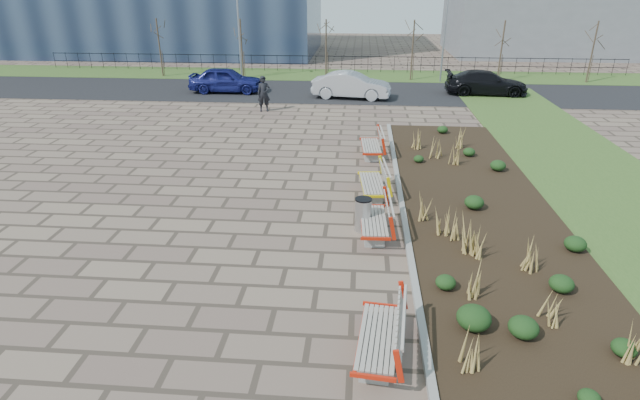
# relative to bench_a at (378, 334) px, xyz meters

# --- Properties ---
(ground) EXTENTS (120.00, 120.00, 0.00)m
(ground) POSITION_rel_bench_a_xyz_m (-3.00, 2.14, -0.50)
(ground) COLOR #715F4E
(ground) RESTS_ON ground
(planting_bed) EXTENTS (4.50, 18.00, 0.10)m
(planting_bed) POSITION_rel_bench_a_xyz_m (3.25, 7.14, -0.45)
(planting_bed) COLOR black
(planting_bed) RESTS_ON ground
(planting_curb) EXTENTS (0.16, 18.00, 0.15)m
(planting_curb) POSITION_rel_bench_a_xyz_m (0.92, 7.14, -0.42)
(planting_curb) COLOR gray
(planting_curb) RESTS_ON ground
(grass_verge_near) EXTENTS (5.00, 38.00, 0.04)m
(grass_verge_near) POSITION_rel_bench_a_xyz_m (8.00, 7.14, -0.48)
(grass_verge_near) COLOR #33511E
(grass_verge_near) RESTS_ON ground
(grass_verge_far) EXTENTS (80.00, 5.00, 0.04)m
(grass_verge_far) POSITION_rel_bench_a_xyz_m (-3.00, 30.14, -0.48)
(grass_verge_far) COLOR #33511E
(grass_verge_far) RESTS_ON ground
(road) EXTENTS (80.00, 7.00, 0.02)m
(road) POSITION_rel_bench_a_xyz_m (-3.00, 24.14, -0.49)
(road) COLOR black
(road) RESTS_ON ground
(bench_a) EXTENTS (1.11, 2.18, 1.00)m
(bench_a) POSITION_rel_bench_a_xyz_m (0.00, 0.00, 0.00)
(bench_a) COLOR red
(bench_a) RESTS_ON ground
(bench_b) EXTENTS (0.98, 2.13, 1.00)m
(bench_b) POSITION_rel_bench_a_xyz_m (0.00, 4.91, 0.00)
(bench_b) COLOR red
(bench_b) RESTS_ON ground
(bench_c) EXTENTS (1.09, 2.17, 1.00)m
(bench_c) POSITION_rel_bench_a_xyz_m (0.00, 7.65, 0.00)
(bench_c) COLOR yellow
(bench_c) RESTS_ON ground
(bench_d) EXTENTS (1.03, 2.15, 1.00)m
(bench_d) POSITION_rel_bench_a_xyz_m (0.00, 11.70, 0.00)
(bench_d) COLOR red
(bench_d) RESTS_ON ground
(litter_bin) EXTENTS (0.46, 0.46, 0.96)m
(litter_bin) POSITION_rel_bench_a_xyz_m (-0.29, 5.15, -0.02)
(litter_bin) COLOR #B2B2B7
(litter_bin) RESTS_ON ground
(pedestrian) EXTENTS (0.77, 0.59, 1.88)m
(pedestrian) POSITION_rel_bench_a_xyz_m (-5.63, 18.77, 0.44)
(pedestrian) COLOR black
(pedestrian) RESTS_ON ground
(car_blue) EXTENTS (4.54, 1.89, 1.54)m
(car_blue) POSITION_rel_bench_a_xyz_m (-8.90, 23.43, 0.29)
(car_blue) COLOR navy
(car_blue) RESTS_ON road
(car_silver) EXTENTS (4.78, 2.20, 1.52)m
(car_silver) POSITION_rel_bench_a_xyz_m (-1.04, 22.38, 0.28)
(car_silver) COLOR #A3A4AB
(car_silver) RESTS_ON road
(car_black) EXTENTS (5.01, 2.21, 1.43)m
(car_black) POSITION_rel_bench_a_xyz_m (7.17, 24.08, 0.23)
(car_black) COLOR black
(car_black) RESTS_ON road
(tree_a) EXTENTS (1.40, 1.40, 4.00)m
(tree_a) POSITION_rel_bench_a_xyz_m (-15.00, 28.64, 1.54)
(tree_a) COLOR #4C3D2D
(tree_a) RESTS_ON grass_verge_far
(tree_b) EXTENTS (1.40, 1.40, 4.00)m
(tree_b) POSITION_rel_bench_a_xyz_m (-9.00, 28.64, 1.54)
(tree_b) COLOR #4C3D2D
(tree_b) RESTS_ON grass_verge_far
(tree_c) EXTENTS (1.40, 1.40, 4.00)m
(tree_c) POSITION_rel_bench_a_xyz_m (-3.00, 28.64, 1.54)
(tree_c) COLOR #4C3D2D
(tree_c) RESTS_ON grass_verge_far
(tree_d) EXTENTS (1.40, 1.40, 4.00)m
(tree_d) POSITION_rel_bench_a_xyz_m (3.00, 28.64, 1.54)
(tree_d) COLOR #4C3D2D
(tree_d) RESTS_ON grass_verge_far
(tree_e) EXTENTS (1.40, 1.40, 4.00)m
(tree_e) POSITION_rel_bench_a_xyz_m (9.00, 28.64, 1.54)
(tree_e) COLOR #4C3D2D
(tree_e) RESTS_ON grass_verge_far
(tree_f) EXTENTS (1.40, 1.40, 4.00)m
(tree_f) POSITION_rel_bench_a_xyz_m (15.00, 28.64, 1.54)
(tree_f) COLOR #4C3D2D
(tree_f) RESTS_ON grass_verge_far
(lamp_west) EXTENTS (0.24, 0.60, 6.00)m
(lamp_west) POSITION_rel_bench_a_xyz_m (-9.00, 28.14, 2.54)
(lamp_west) COLOR gray
(lamp_west) RESTS_ON grass_verge_far
(lamp_east) EXTENTS (0.24, 0.60, 6.00)m
(lamp_east) POSITION_rel_bench_a_xyz_m (5.00, 28.14, 2.54)
(lamp_east) COLOR gray
(lamp_east) RESTS_ON grass_verge_far
(railing_fence) EXTENTS (44.00, 0.10, 1.20)m
(railing_fence) POSITION_rel_bench_a_xyz_m (-3.00, 31.64, 0.14)
(railing_fence) COLOR black
(railing_fence) RESTS_ON grass_verge_far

